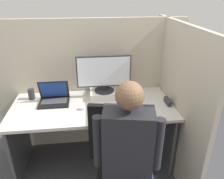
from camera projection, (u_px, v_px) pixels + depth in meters
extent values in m
cube|color=#B7AD99|center=(91.00, 86.00, 2.54)|extent=(2.12, 0.04, 1.53)
cube|color=#B7AD99|center=(175.00, 101.00, 2.21)|extent=(0.04, 1.37, 1.53)
cube|color=beige|center=(93.00, 107.00, 2.21)|extent=(1.62, 0.73, 0.03)
cube|color=#4C4C51|center=(20.00, 141.00, 2.28)|extent=(0.03, 0.62, 0.70)
cube|color=#4C4C51|center=(163.00, 131.00, 2.44)|extent=(0.03, 0.62, 0.70)
cube|color=white|center=(104.00, 94.00, 2.36)|extent=(0.30, 0.22, 0.07)
cylinder|color=#232328|center=(104.00, 90.00, 2.34)|extent=(0.21, 0.21, 0.01)
cylinder|color=#232328|center=(104.00, 87.00, 2.33)|extent=(0.04, 0.04, 0.05)
cube|color=#232328|center=(104.00, 71.00, 2.26)|extent=(0.56, 0.02, 0.33)
cube|color=silver|center=(104.00, 72.00, 2.24)|extent=(0.54, 0.00, 0.31)
cube|color=black|center=(54.00, 103.00, 2.23)|extent=(0.30, 0.22, 0.02)
cube|color=#424242|center=(54.00, 101.00, 2.24)|extent=(0.26, 0.12, 0.00)
cube|color=black|center=(54.00, 90.00, 2.25)|extent=(0.30, 0.08, 0.21)
cube|color=#1E3D93|center=(54.00, 90.00, 2.24)|extent=(0.27, 0.07, 0.18)
ellipsoid|color=silver|center=(81.00, 108.00, 2.11)|extent=(0.07, 0.04, 0.03)
cube|color=#2D2D33|center=(168.00, 101.00, 2.22)|extent=(0.04, 0.14, 0.05)
cone|color=orange|center=(129.00, 116.00, 1.98)|extent=(0.04, 0.09, 0.04)
cylinder|color=green|center=(128.00, 112.00, 2.03)|extent=(0.02, 0.02, 0.02)
cube|color=black|center=(116.00, 134.00, 1.76)|extent=(0.44, 0.13, 0.52)
cube|color=#232328|center=(128.00, 143.00, 1.50)|extent=(0.37, 0.26, 0.51)
sphere|color=brown|center=(130.00, 96.00, 1.34)|extent=(0.18, 0.18, 0.18)
cylinder|color=#232328|center=(98.00, 142.00, 1.51)|extent=(0.07, 0.07, 0.40)
cylinder|color=#232328|center=(158.00, 144.00, 1.48)|extent=(0.07, 0.07, 0.40)
cylinder|color=#28282D|center=(31.00, 94.00, 2.30)|extent=(0.07, 0.07, 0.11)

